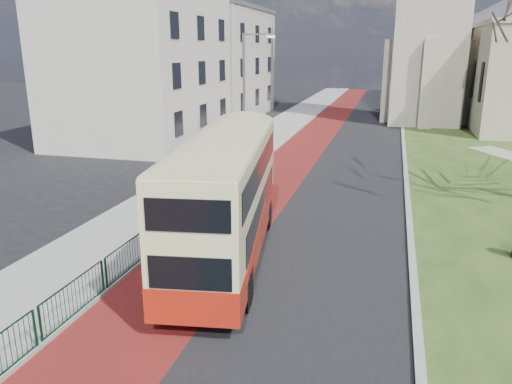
% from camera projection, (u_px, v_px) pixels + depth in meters
% --- Properties ---
extents(ground, '(160.00, 160.00, 0.00)m').
position_uv_depth(ground, '(220.00, 275.00, 16.34)').
color(ground, black).
rests_on(ground, ground).
extents(road_carriageway, '(9.00, 120.00, 0.01)m').
position_uv_depth(road_carriageway, '(336.00, 156.00, 34.52)').
color(road_carriageway, black).
rests_on(road_carriageway, ground).
extents(bus_lane, '(3.40, 120.00, 0.01)m').
position_uv_depth(bus_lane, '(297.00, 154.00, 35.19)').
color(bus_lane, '#591414').
rests_on(bus_lane, ground).
extents(pavement_west, '(4.00, 120.00, 0.12)m').
position_uv_depth(pavement_west, '(246.00, 150.00, 36.14)').
color(pavement_west, gray).
rests_on(pavement_west, ground).
extents(kerb_west, '(0.25, 120.00, 0.13)m').
position_uv_depth(kerb_west, '(272.00, 152.00, 35.63)').
color(kerb_west, '#999993').
rests_on(kerb_west, ground).
extents(kerb_east, '(0.25, 80.00, 0.13)m').
position_uv_depth(kerb_east, '(404.00, 153.00, 35.20)').
color(kerb_east, '#999993').
rests_on(kerb_east, ground).
extents(pedestrian_railing, '(0.07, 24.00, 1.12)m').
position_uv_depth(pedestrian_railing, '(184.00, 214.00, 20.64)').
color(pedestrian_railing, black).
rests_on(pedestrian_railing, ground).
extents(street_block_near, '(10.30, 14.30, 13.00)m').
position_uv_depth(street_block_near, '(141.00, 57.00, 38.47)').
color(street_block_near, beige).
rests_on(street_block_near, ground).
extents(street_block_far, '(10.30, 16.30, 11.50)m').
position_uv_depth(street_block_far, '(212.00, 62.00, 53.52)').
color(street_block_far, beige).
rests_on(street_block_far, ground).
extents(streetlamp, '(2.13, 0.18, 8.00)m').
position_uv_depth(streetlamp, '(246.00, 89.00, 32.86)').
color(streetlamp, gray).
rests_on(streetlamp, pavement_west).
extents(bus, '(4.00, 10.72, 4.38)m').
position_uv_depth(bus, '(226.00, 191.00, 16.86)').
color(bus, '#AA1F0F').
rests_on(bus, ground).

